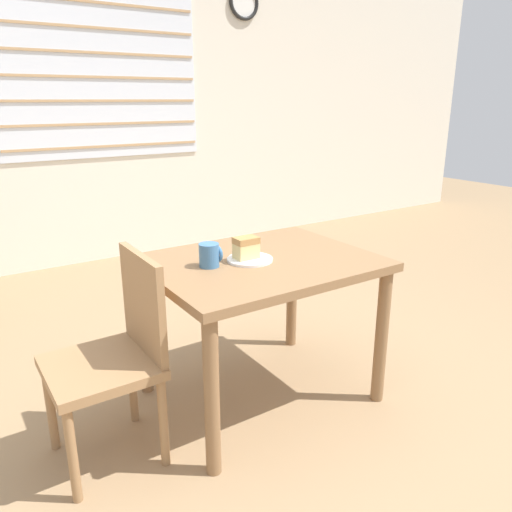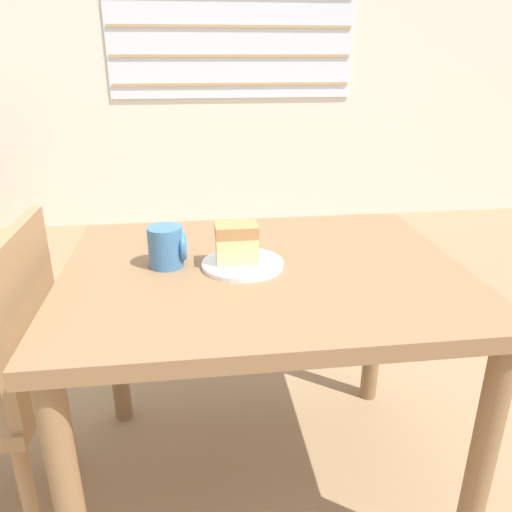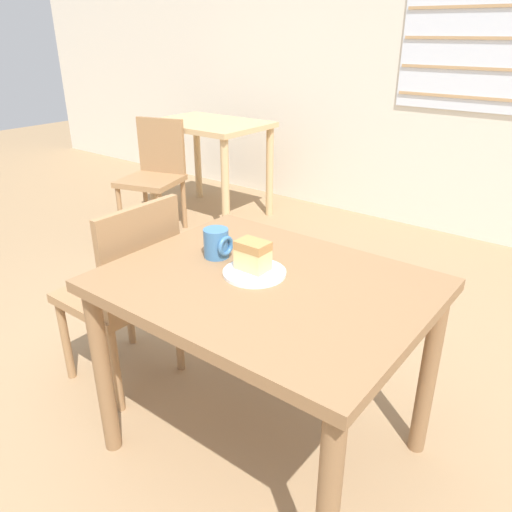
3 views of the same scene
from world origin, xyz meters
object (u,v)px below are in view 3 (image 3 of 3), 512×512
chair_far_corner (155,173)px  plate (254,273)px  coffee_mug (217,243)px  cake_slice (253,255)px  chair_near_window (126,289)px  dining_table_near (266,307)px  dining_table_far (209,139)px

chair_far_corner → plate: 2.35m
plate → coffee_mug: coffee_mug is taller
cake_slice → coffee_mug: size_ratio=1.02×
chair_far_corner → chair_near_window: bearing=-62.2°
chair_far_corner → coffee_mug: 2.19m
dining_table_near → chair_near_window: bearing=-177.7°
plate → chair_near_window: bearing=-176.8°
chair_near_window → chair_far_corner: 1.86m
plate → coffee_mug: size_ratio=2.01×
dining_table_far → chair_far_corner: bearing=-98.1°
plate → cake_slice: bearing=146.8°
dining_table_far → cake_slice: (1.86, -1.80, 0.13)m
chair_near_window → chair_far_corner: (-1.31, 1.32, 0.00)m
dining_table_far → chair_near_window: 2.23m
chair_far_corner → coffee_mug: chair_far_corner is taller
cake_slice → coffee_mug: bearing=173.6°
dining_table_near → chair_near_window: 0.72m
dining_table_far → chair_near_window: (1.23, -1.85, -0.18)m
dining_table_near → coffee_mug: bearing=171.3°
plate → coffee_mug: bearing=171.4°
plate → cake_slice: (-0.01, 0.01, 0.06)m
chair_near_window → cake_slice: 0.71m
dining_table_near → dining_table_far: size_ratio=1.10×
plate → coffee_mug: (-0.19, 0.03, 0.05)m
dining_table_near → cake_slice: 0.18m
dining_table_far → chair_near_window: chair_near_window is taller
chair_near_window → chair_far_corner: same height
dining_table_near → chair_far_corner: bearing=147.2°
dining_table_near → coffee_mug: (-0.24, 0.04, 0.15)m
plate → dining_table_near: bearing=-8.8°
dining_table_near → plate: bearing=171.2°
dining_table_far → plate: bearing=-44.0°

